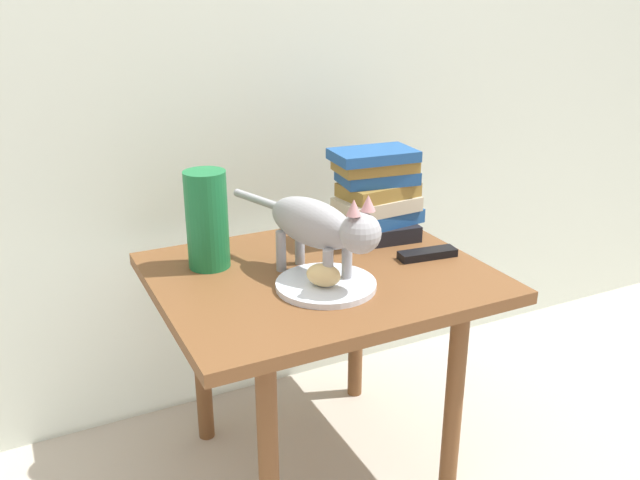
{
  "coord_description": "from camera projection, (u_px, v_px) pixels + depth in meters",
  "views": [
    {
      "loc": [
        -0.65,
        -1.31,
        1.19
      ],
      "look_at": [
        0.0,
        0.0,
        0.64
      ],
      "focal_mm": 37.46,
      "sensor_mm": 36.0,
      "label": 1
    }
  ],
  "objects": [
    {
      "name": "back_panel",
      "position": [
        247.0,
        24.0,
        1.77
      ],
      "size": [
        4.0,
        0.04,
        2.2
      ],
      "primitive_type": "cube",
      "color": "silver",
      "rests_on": "ground"
    },
    {
      "name": "green_vase",
      "position": [
        207.0,
        220.0,
        1.58
      ],
      "size": [
        0.1,
        0.1,
        0.24
      ],
      "primitive_type": "cylinder",
      "color": "#196B38",
      "rests_on": "side_table"
    },
    {
      "name": "cat",
      "position": [
        321.0,
        226.0,
        1.5
      ],
      "size": [
        0.18,
        0.46,
        0.23
      ],
      "color": "#99999E",
      "rests_on": "side_table"
    },
    {
      "name": "bread_roll",
      "position": [
        323.0,
        275.0,
        1.48
      ],
      "size": [
        0.1,
        0.1,
        0.05
      ],
      "primitive_type": "ellipsoid",
      "rotation": [
        0.0,
        0.0,
        2.19
      ],
      "color": "#E0BC7A",
      "rests_on": "plate"
    },
    {
      "name": "plate",
      "position": [
        326.0,
        285.0,
        1.51
      ],
      "size": [
        0.23,
        0.23,
        0.01
      ],
      "primitive_type": "cylinder",
      "color": "silver",
      "rests_on": "side_table"
    },
    {
      "name": "side_table",
      "position": [
        320.0,
        299.0,
        1.62
      ],
      "size": [
        0.77,
        0.64,
        0.56
      ],
      "color": "brown",
      "rests_on": "ground"
    },
    {
      "name": "book_stack",
      "position": [
        377.0,
        196.0,
        1.76
      ],
      "size": [
        0.24,
        0.17,
        0.24
      ],
      "color": "black",
      "rests_on": "side_table"
    },
    {
      "name": "tv_remote",
      "position": [
        427.0,
        254.0,
        1.67
      ],
      "size": [
        0.15,
        0.06,
        0.02
      ],
      "primitive_type": "cube",
      "rotation": [
        0.0,
        0.0,
        -0.11
      ],
      "color": "black",
      "rests_on": "side_table"
    },
    {
      "name": "ground_plane",
      "position": [
        320.0,
        461.0,
        1.79
      ],
      "size": [
        6.0,
        6.0,
        0.0
      ],
      "primitive_type": "plane",
      "color": "#B2A899"
    }
  ]
}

